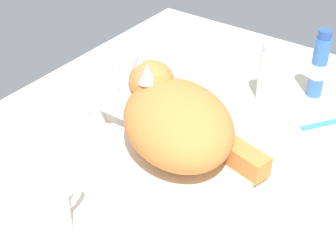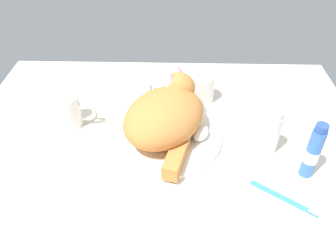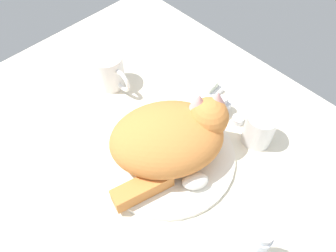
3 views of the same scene
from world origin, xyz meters
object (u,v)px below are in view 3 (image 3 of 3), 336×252
(coffee_mug, at_px, (110,71))
(toothpaste_bottle, at_px, (256,246))
(soap_bar, at_px, (204,83))
(rinse_cup, at_px, (259,129))
(faucet, at_px, (220,108))
(cat, at_px, (172,137))

(coffee_mug, xyz_separation_m, toothpaste_bottle, (0.54, -0.09, 0.01))
(coffee_mug, distance_m, soap_bar, 0.24)
(rinse_cup, distance_m, toothpaste_bottle, 0.28)
(coffee_mug, xyz_separation_m, soap_bar, (0.18, 0.16, -0.02))
(faucet, distance_m, cat, 0.18)
(faucet, distance_m, coffee_mug, 0.30)
(cat, relative_size, rinse_cup, 3.74)
(cat, bearing_deg, faucet, 92.20)
(soap_bar, bearing_deg, coffee_mug, -138.47)
(cat, xyz_separation_m, soap_bar, (-0.09, 0.21, -0.05))
(rinse_cup, bearing_deg, faucet, -177.45)
(coffee_mug, bearing_deg, faucet, 25.16)
(faucet, relative_size, coffee_mug, 1.00)
(coffee_mug, height_order, rinse_cup, coffee_mug)
(rinse_cup, height_order, toothpaste_bottle, toothpaste_bottle)
(cat, xyz_separation_m, rinse_cup, (0.10, 0.18, -0.03))
(coffee_mug, relative_size, rinse_cup, 1.43)
(faucet, xyz_separation_m, coffee_mug, (-0.27, -0.13, 0.02))
(cat, bearing_deg, toothpaste_bottle, -10.40)
(cat, height_order, coffee_mug, cat)
(faucet, distance_m, toothpaste_bottle, 0.35)
(faucet, xyz_separation_m, soap_bar, (-0.09, 0.04, -0.00))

